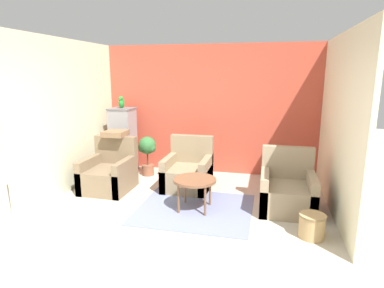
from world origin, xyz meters
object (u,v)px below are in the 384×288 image
at_px(armchair_right, 287,191).
at_px(armchair_middle, 188,173).
at_px(armchair_left, 109,174).
at_px(wicker_basket, 312,225).
at_px(birdcage, 123,140).
at_px(potted_plant, 147,150).
at_px(coffee_table, 195,182).
at_px(parrot, 121,103).

relative_size(armchair_right, armchair_middle, 1.00).
xyz_separation_m(armchair_left, wicker_basket, (3.40, -1.02, -0.12)).
height_order(birdcage, potted_plant, birdcage).
bearing_deg(coffee_table, wicker_basket, -16.86).
bearing_deg(armchair_right, coffee_table, -166.08).
height_order(coffee_table, potted_plant, potted_plant).
bearing_deg(armchair_left, potted_plant, 68.99).
bearing_deg(birdcage, parrot, 90.00).
distance_m(armchair_middle, parrot, 2.14).
bearing_deg(armchair_left, armchair_middle, 16.22).
xyz_separation_m(coffee_table, birdcage, (-1.95, 1.63, 0.24)).
distance_m(armchair_right, birdcage, 3.61).
xyz_separation_m(parrot, wicker_basket, (3.63, -2.14, -1.33)).
bearing_deg(wicker_basket, armchair_middle, 144.74).
distance_m(armchair_left, parrot, 1.66).
bearing_deg(parrot, armchair_middle, -23.90).
xyz_separation_m(coffee_table, armchair_middle, (-0.34, 0.92, -0.16)).
xyz_separation_m(armchair_middle, potted_plant, (-1.01, 0.56, 0.25)).
relative_size(coffee_table, birdcage, 0.48).
relative_size(coffee_table, parrot, 2.63).
bearing_deg(birdcage, potted_plant, -13.98).
distance_m(coffee_table, wicker_basket, 1.77).
relative_size(coffee_table, armchair_left, 0.71).
distance_m(armchair_middle, potted_plant, 1.19).
xyz_separation_m(coffee_table, armchair_left, (-1.72, 0.51, -0.16)).
relative_size(armchair_left, armchair_middle, 1.00).
bearing_deg(coffee_table, potted_plant, 132.41).
relative_size(armchair_right, parrot, 3.73).
relative_size(coffee_table, wicker_basket, 1.93).
height_order(armchair_left, armchair_right, same).
height_order(armchair_left, potted_plant, armchair_left).
xyz_separation_m(armchair_middle, parrot, (-1.62, 0.72, 1.21)).
distance_m(parrot, potted_plant, 1.14).
distance_m(potted_plant, wicker_basket, 3.64).
height_order(armchair_left, parrot, parrot).
distance_m(armchair_left, armchair_right, 3.13).
height_order(coffee_table, armchair_middle, armchair_middle).
bearing_deg(birdcage, armchair_middle, -23.84).
distance_m(armchair_left, birdcage, 1.21).
relative_size(birdcage, wicker_basket, 4.02).
height_order(armchair_right, armchair_middle, same).
relative_size(armchair_middle, birdcage, 0.68).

